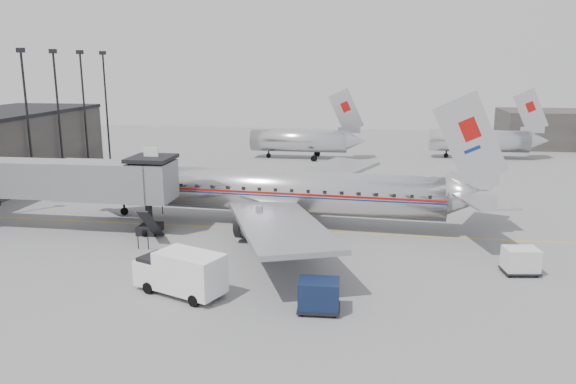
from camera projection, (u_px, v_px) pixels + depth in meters
name	position (u px, v px, depth m)	size (l,w,h in m)	color
ground	(250.00, 253.00, 41.64)	(160.00, 160.00, 0.00)	slate
apron_line	(301.00, 231.00, 46.98)	(0.15, 60.00, 0.01)	gold
jet_bridge	(64.00, 181.00, 46.68)	(21.00, 6.20, 7.10)	slate
floodlight_masts	(9.00, 118.00, 56.31)	(0.90, 42.25, 15.25)	black
distant_aircraft_near	(300.00, 140.00, 81.73)	(16.39, 3.20, 10.26)	silver
distant_aircraft_mid	(480.00, 140.00, 81.76)	(16.39, 3.20, 10.26)	silver
airliner	(278.00, 191.00, 48.25)	(37.15, 34.35, 11.74)	silver
service_van	(180.00, 272.00, 33.96)	(6.17, 4.24, 2.71)	white
baggage_cart_navy	(319.00, 295.00, 31.59)	(2.46, 1.92, 1.88)	#0E1938
baggage_cart_white	(521.00, 260.00, 37.30)	(2.49, 2.03, 1.78)	silver
ramp_worker	(158.00, 267.00, 36.38)	(0.61, 0.40, 1.67)	#BEDB19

